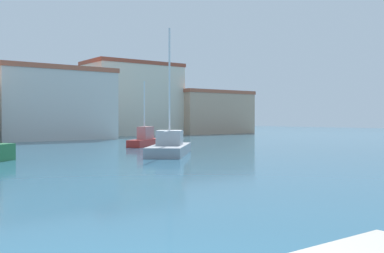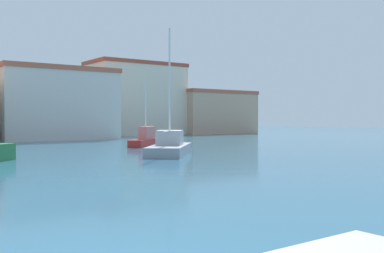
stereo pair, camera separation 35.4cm
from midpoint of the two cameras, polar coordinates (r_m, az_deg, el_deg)
name	(u,v)px [view 1 (the left image)]	position (r m, az deg, el deg)	size (l,w,h in m)	color
water	(184,153)	(30.37, -1.29, -3.33)	(160.00, 160.00, 0.00)	#285670
sailboat_red_inner_mooring	(145,139)	(37.78, -6.26, -1.57)	(4.42, 3.71, 5.40)	#B22823
sailboat_grey_distant_north	(170,146)	(28.89, -3.20, -2.52)	(5.86, 6.20, 8.07)	gray
harbor_office	(49,104)	(52.56, -17.81, 2.75)	(12.51, 9.57, 7.82)	beige
waterfront_apartments	(133,99)	(63.03, -7.65, 3.48)	(12.93, 7.24, 9.98)	beige
yacht_club	(209,112)	(68.73, 1.96, 1.82)	(12.61, 7.50, 6.47)	tan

